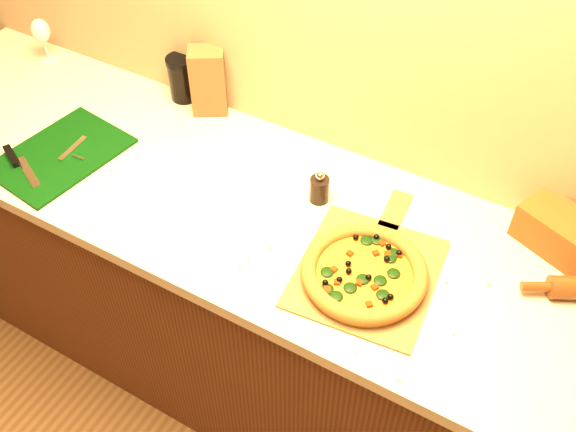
% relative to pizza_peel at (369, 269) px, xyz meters
% --- Properties ---
extents(cabinet, '(2.80, 0.65, 0.86)m').
position_rel_pizza_peel_xyz_m(cabinet, '(-0.26, 0.06, -0.47)').
color(cabinet, '#421F0E').
rests_on(cabinet, ground).
extents(countertop, '(2.84, 0.68, 0.04)m').
position_rel_pizza_peel_xyz_m(countertop, '(-0.26, 0.06, -0.02)').
color(countertop, beige).
rests_on(countertop, cabinet).
extents(pizza_peel, '(0.37, 0.51, 0.01)m').
position_rel_pizza_peel_xyz_m(pizza_peel, '(0.00, 0.00, 0.00)').
color(pizza_peel, brown).
rests_on(pizza_peel, countertop).
extents(pizza, '(0.31, 0.31, 0.04)m').
position_rel_pizza_peel_xyz_m(pizza, '(0.00, -0.03, 0.02)').
color(pizza, '#B8862E').
rests_on(pizza, pizza_peel).
extents(cutting_board, '(0.31, 0.41, 0.03)m').
position_rel_pizza_peel_xyz_m(cutting_board, '(-0.98, -0.06, 0.00)').
color(cutting_board, black).
rests_on(cutting_board, countertop).
extents(pepper_grinder, '(0.05, 0.05, 0.10)m').
position_rel_pizza_peel_xyz_m(pepper_grinder, '(-0.22, 0.16, 0.04)').
color(pepper_grinder, black).
rests_on(pepper_grinder, countertop).
extents(wine_glass, '(0.06, 0.06, 0.16)m').
position_rel_pizza_peel_xyz_m(wine_glass, '(-1.37, 0.30, 0.11)').
color(wine_glass, silver).
rests_on(wine_glass, countertop).
extents(paper_bag, '(0.14, 0.13, 0.22)m').
position_rel_pizza_peel_xyz_m(paper_bag, '(-0.72, 0.35, 0.10)').
color(paper_bag, brown).
rests_on(paper_bag, countertop).
extents(dark_jar, '(0.09, 0.09, 0.15)m').
position_rel_pizza_peel_xyz_m(dark_jar, '(-0.83, 0.36, 0.07)').
color(dark_jar, black).
rests_on(dark_jar, countertop).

